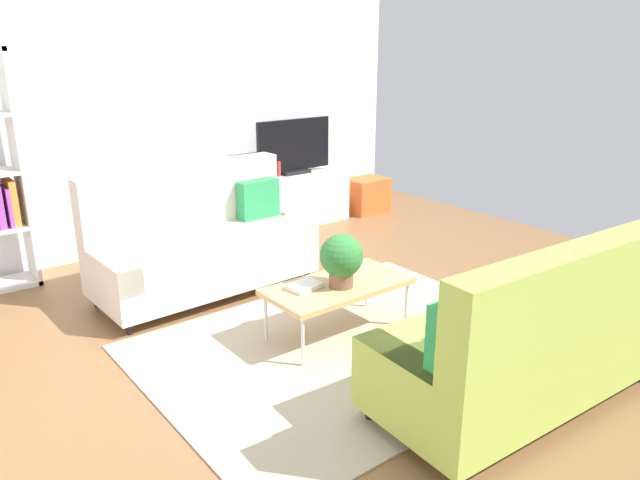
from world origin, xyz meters
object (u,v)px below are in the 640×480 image
(couch_beige, at_px, (202,243))
(bottle_0, at_px, (279,169))
(tv, at_px, (294,147))
(storage_trunk, at_px, (367,195))
(tv_console, at_px, (294,199))
(coffee_table, at_px, (338,287))
(couch_green, at_px, (527,340))
(vase_1, at_px, (261,170))
(vase_0, at_px, (249,174))
(potted_plant, at_px, (341,258))
(table_book_0, at_px, (304,286))

(couch_beige, relative_size, bottle_0, 10.71)
(tv, height_order, storage_trunk, tv)
(tv_console, height_order, bottle_0, bottle_0)
(coffee_table, bearing_deg, bottle_0, 64.81)
(couch_green, bearing_deg, couch_beige, 106.30)
(tv_console, distance_m, vase_1, 0.59)
(vase_1, xyz_separation_m, bottle_0, (0.19, -0.09, 0.00))
(coffee_table, xyz_separation_m, storage_trunk, (2.53, 2.48, -0.17))
(tv, bearing_deg, couch_beige, -147.90)
(tv_console, distance_m, vase_0, 0.70)
(coffee_table, distance_m, vase_1, 2.84)
(couch_beige, height_order, tv, tv)
(tv, distance_m, potted_plant, 3.01)
(couch_green, distance_m, storage_trunk, 4.51)
(couch_beige, relative_size, table_book_0, 8.03)
(couch_beige, relative_size, tv, 1.93)
(vase_0, bearing_deg, storage_trunk, -5.10)
(vase_0, xyz_separation_m, vase_1, (0.16, 0.00, 0.03))
(potted_plant, bearing_deg, storage_trunk, 44.85)
(couch_beige, xyz_separation_m, vase_0, (1.24, 1.21, 0.26))
(coffee_table, height_order, tv, tv)
(tv_console, bearing_deg, vase_1, 173.29)
(storage_trunk, distance_m, vase_0, 1.75)
(couch_beige, relative_size, storage_trunk, 3.71)
(tv, bearing_deg, vase_1, 170.64)
(couch_green, xyz_separation_m, storage_trunk, (2.25, 3.90, -0.23))
(coffee_table, height_order, vase_0, vase_0)
(couch_beige, distance_m, tv, 2.21)
(coffee_table, xyz_separation_m, potted_plant, (-0.02, -0.05, 0.25))
(coffee_table, relative_size, tv, 1.10)
(coffee_table, height_order, storage_trunk, storage_trunk)
(bottle_0, bearing_deg, tv_console, 9.58)
(potted_plant, relative_size, bottle_0, 2.21)
(storage_trunk, xyz_separation_m, potted_plant, (-2.55, -2.54, 0.42))
(storage_trunk, bearing_deg, tv_console, 174.81)
(tv_console, bearing_deg, couch_green, -106.09)
(table_book_0, relative_size, vase_0, 1.99)
(coffee_table, bearing_deg, couch_beige, 105.31)
(coffee_table, relative_size, bottle_0, 6.11)
(table_book_0, bearing_deg, vase_1, 63.65)
(storage_trunk, height_order, table_book_0, table_book_0)
(coffee_table, relative_size, potted_plant, 2.76)
(couch_beige, relative_size, tv_console, 1.38)
(table_book_0, distance_m, bottle_0, 2.87)
(storage_trunk, bearing_deg, tv, 175.84)
(bottle_0, bearing_deg, couch_green, -103.04)
(vase_1, bearing_deg, potted_plant, -110.90)
(couch_green, bearing_deg, potted_plant, 105.30)
(potted_plant, relative_size, vase_0, 3.30)
(table_book_0, bearing_deg, potted_plant, -29.73)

